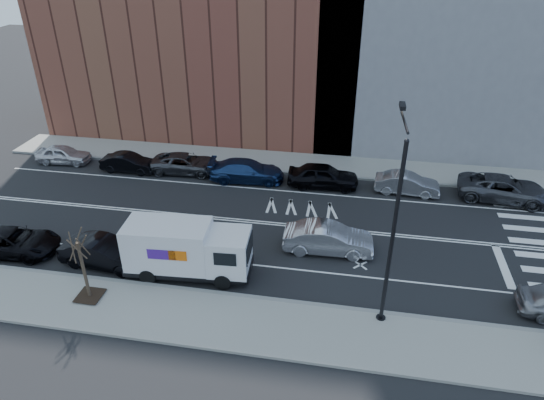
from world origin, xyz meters
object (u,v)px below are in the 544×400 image
(fedex_van, at_px, (187,249))
(far_parked_a, at_px, (63,154))
(far_parked_b, at_px, (129,163))
(driving_sedan, at_px, (328,239))

(fedex_van, distance_m, far_parked_a, 18.07)
(far_parked_b, distance_m, driving_sedan, 17.16)
(far_parked_a, relative_size, far_parked_b, 1.00)
(fedex_van, height_order, far_parked_b, fedex_van)
(far_parked_b, bearing_deg, driving_sedan, -115.72)
(fedex_van, distance_m, far_parked_b, 13.81)
(fedex_van, relative_size, far_parked_b, 1.61)
(far_parked_a, height_order, driving_sedan, driving_sedan)
(far_parked_b, bearing_deg, fedex_van, -142.03)
(fedex_van, xyz_separation_m, far_parked_a, (-13.92, 11.49, -0.85))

